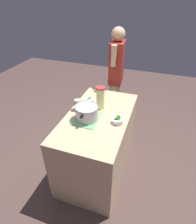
% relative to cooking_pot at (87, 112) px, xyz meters
% --- Properties ---
extents(ground_plane, '(8.00, 8.00, 0.00)m').
position_rel_cooking_pot_xyz_m(ground_plane, '(0.11, -0.10, -1.01)').
color(ground_plane, brown).
extents(counter_slab, '(1.34, 0.75, 0.91)m').
position_rel_cooking_pot_xyz_m(counter_slab, '(0.11, -0.10, -0.55)').
color(counter_slab, tan).
rests_on(counter_slab, ground_plane).
extents(dish_cloth, '(0.35, 0.28, 0.01)m').
position_rel_cooking_pot_xyz_m(dish_cloth, '(0.00, 0.00, -0.09)').
color(dish_cloth, '#6EBA7B').
rests_on(dish_cloth, counter_slab).
extents(cooking_pot, '(0.34, 0.27, 0.17)m').
position_rel_cooking_pot_xyz_m(cooking_pot, '(0.00, 0.00, 0.00)').
color(cooking_pot, '#B7B7BC').
rests_on(cooking_pot, dish_cloth).
extents(lemonade_pitcher, '(0.11, 0.11, 0.30)m').
position_rel_cooking_pot_xyz_m(lemonade_pitcher, '(0.28, -0.07, 0.05)').
color(lemonade_pitcher, '#F3E890').
rests_on(lemonade_pitcher, counter_slab).
extents(mason_jar, '(0.09, 0.09, 0.14)m').
position_rel_cooking_pot_xyz_m(mason_jar, '(0.16, 0.19, -0.03)').
color(mason_jar, beige).
rests_on(mason_jar, counter_slab).
extents(broccoli_bowl_front, '(0.13, 0.13, 0.08)m').
position_rel_cooking_pot_xyz_m(broccoli_bowl_front, '(0.04, -0.36, -0.06)').
color(broccoli_bowl_front, silver).
rests_on(broccoli_bowl_front, counter_slab).
extents(broccoli_bowl_center, '(0.12, 0.12, 0.07)m').
position_rel_cooking_pot_xyz_m(broccoli_bowl_center, '(0.37, 0.12, -0.07)').
color(broccoli_bowl_center, silver).
rests_on(broccoli_bowl_center, counter_slab).
extents(person_cook, '(0.50, 0.23, 1.75)m').
position_rel_cooking_pot_xyz_m(person_cook, '(1.11, -0.06, -0.03)').
color(person_cook, tan).
rests_on(person_cook, ground_plane).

